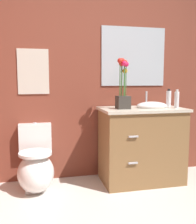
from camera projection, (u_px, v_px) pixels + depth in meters
name	position (u px, v px, depth m)	size (l,w,h in m)	color
wall_back	(109.00, 73.00, 3.13)	(4.12, 0.05, 2.50)	brown
toilet	(36.00, 167.00, 2.77)	(0.38, 0.59, 0.69)	white
vanity_cabinet	(141.00, 144.00, 2.98)	(0.94, 0.56, 1.04)	brown
flower_vase	(123.00, 90.00, 2.83)	(0.14, 0.14, 0.55)	#38332D
soap_bottle	(169.00, 98.00, 3.05)	(0.06, 0.06, 0.21)	white
lotion_bottle	(177.00, 100.00, 2.90)	(0.05, 0.05, 0.21)	white
wall_poster	(33.00, 72.00, 2.90)	(0.34, 0.01, 0.50)	beige
wall_mirror	(134.00, 57.00, 3.14)	(0.80, 0.01, 0.70)	#B2BCC6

